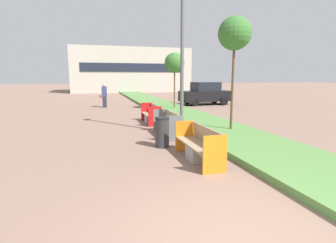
% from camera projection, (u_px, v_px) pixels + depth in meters
% --- Properties ---
extents(planter_grass_strip, '(2.80, 120.00, 0.18)m').
position_uv_depth(planter_grass_strip, '(181.00, 114.00, 15.61)').
color(planter_grass_strip, '#568442').
rests_on(planter_grass_strip, ground).
extents(building_backdrop, '(17.68, 8.39, 6.57)m').
position_uv_depth(building_backdrop, '(130.00, 71.00, 41.61)').
color(building_backdrop, '#B2AD9E').
rests_on(building_backdrop, ground).
extents(bench_orange_frame, '(0.65, 2.15, 0.94)m').
position_uv_depth(bench_orange_frame, '(199.00, 147.00, 7.21)').
color(bench_orange_frame, '#9E9B96').
rests_on(bench_orange_frame, ground).
extents(bench_grey_frame, '(0.65, 1.98, 0.94)m').
position_uv_depth(bench_grey_frame, '(168.00, 127.00, 10.23)').
color(bench_grey_frame, '#9E9B96').
rests_on(bench_grey_frame, ground).
extents(bench_red_frame, '(0.65, 1.92, 0.94)m').
position_uv_depth(bench_red_frame, '(151.00, 116.00, 13.05)').
color(bench_red_frame, '#9E9B96').
rests_on(bench_red_frame, ground).
extents(litter_bin, '(0.48, 0.48, 0.99)m').
position_uv_depth(litter_bin, '(162.00, 132.00, 8.57)').
color(litter_bin, '#2D2D30').
rests_on(litter_bin, ground).
extents(street_lamp_post, '(0.24, 0.44, 6.87)m').
position_uv_depth(street_lamp_post, '(182.00, 36.00, 9.92)').
color(street_lamp_post, '#56595B').
rests_on(street_lamp_post, ground).
extents(sapling_tree_near, '(1.30, 1.30, 4.60)m').
position_uv_depth(sapling_tree_near, '(235.00, 34.00, 10.15)').
color(sapling_tree_near, brown).
rests_on(sapling_tree_near, ground).
extents(sapling_tree_far, '(1.36, 1.36, 3.91)m').
position_uv_depth(sapling_tree_far, '(175.00, 63.00, 17.69)').
color(sapling_tree_far, brown).
rests_on(sapling_tree_far, ground).
extents(pedestrian_walking, '(0.53, 0.24, 1.81)m').
position_uv_depth(pedestrian_walking, '(104.00, 95.00, 19.65)').
color(pedestrian_walking, '#232633').
rests_on(pedestrian_walking, ground).
extents(parked_car_distant, '(4.34, 2.11, 1.86)m').
position_uv_depth(parked_car_distant, '(205.00, 94.00, 21.69)').
color(parked_car_distant, black).
rests_on(parked_car_distant, ground).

